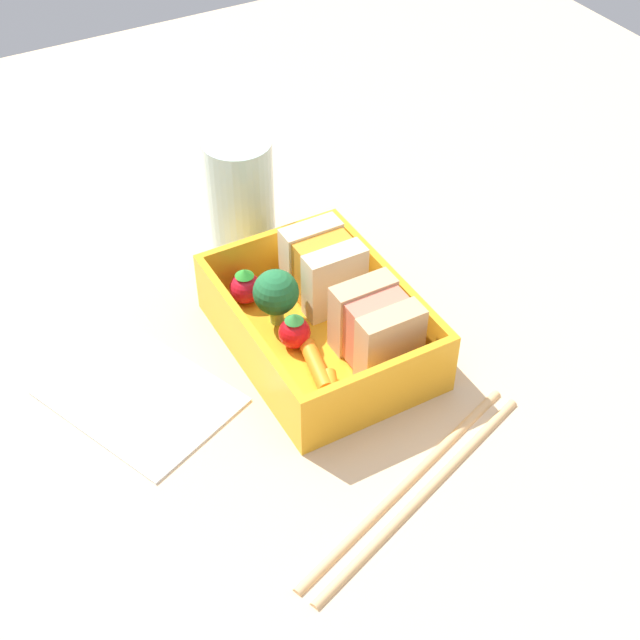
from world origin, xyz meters
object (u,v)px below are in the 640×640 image
(strawberry_left, at_px, (296,333))
(drinking_glass, at_px, (240,194))
(carrot_stick_left, at_px, (317,366))
(broccoli_floret, at_px, (276,293))
(folded_napkin, at_px, (140,396))
(sandwich_center_left, at_px, (376,328))
(chopstick_pair, at_px, (415,486))
(strawberry_far_left, at_px, (245,287))
(carrot_stick_far_left, at_px, (332,396))
(sandwich_left, at_px, (323,268))

(strawberry_left, bearing_deg, drinking_glass, 169.62)
(strawberry_left, height_order, carrot_stick_left, strawberry_left)
(broccoli_floret, bearing_deg, drinking_glass, 167.02)
(carrot_stick_left, distance_m, folded_napkin, 0.13)
(sandwich_center_left, height_order, strawberry_left, sandwich_center_left)
(sandwich_center_left, xyz_separation_m, chopstick_pair, (0.11, -0.04, -0.04))
(chopstick_pair, bearing_deg, strawberry_left, -175.92)
(chopstick_pair, distance_m, drinking_glass, 0.30)
(drinking_glass, xyz_separation_m, folded_napkin, (0.13, -0.15, -0.05))
(strawberry_far_left, bearing_deg, carrot_stick_far_left, 2.74)
(strawberry_far_left, relative_size, chopstick_pair, 0.15)
(broccoli_floret, relative_size, carrot_stick_far_left, 1.08)
(strawberry_far_left, bearing_deg, chopstick_pair, 5.53)
(broccoli_floret, bearing_deg, folded_napkin, -83.93)
(folded_napkin, bearing_deg, strawberry_far_left, 113.26)
(sandwich_center_left, relative_size, strawberry_far_left, 1.81)
(folded_napkin, bearing_deg, carrot_stick_left, 67.20)
(sandwich_left, distance_m, chopstick_pair, 0.19)
(sandwich_left, relative_size, drinking_glass, 0.56)
(strawberry_far_left, height_order, broccoli_floret, broccoli_floret)
(sandwich_center_left, height_order, broccoli_floret, sandwich_center_left)
(carrot_stick_far_left, xyz_separation_m, chopstick_pair, (0.09, 0.01, -0.01))
(sandwich_left, bearing_deg, drinking_glass, -170.33)
(sandwich_left, height_order, carrot_stick_left, sandwich_left)
(drinking_glass, bearing_deg, strawberry_far_left, -23.88)
(strawberry_left, relative_size, folded_napkin, 0.23)
(sandwich_center_left, distance_m, carrot_stick_far_left, 0.06)
(sandwich_center_left, bearing_deg, broccoli_floret, -146.23)
(strawberry_far_left, distance_m, chopstick_pair, 0.21)
(sandwich_left, xyz_separation_m, carrot_stick_left, (0.07, -0.05, -0.02))
(sandwich_center_left, relative_size, strawberry_left, 1.87)
(broccoli_floret, bearing_deg, strawberry_far_left, -163.34)
(strawberry_far_left, distance_m, carrot_stick_far_left, 0.13)
(broccoli_floret, bearing_deg, carrot_stick_left, 0.19)
(strawberry_far_left, bearing_deg, drinking_glass, 156.12)
(drinking_glass, bearing_deg, carrot_stick_far_left, -8.48)
(carrot_stick_far_left, bearing_deg, folded_napkin, -124.88)
(sandwich_center_left, distance_m, strawberry_left, 0.06)
(strawberry_left, distance_m, carrot_stick_far_left, 0.06)
(strawberry_left, height_order, drinking_glass, drinking_glass)
(broccoli_floret, bearing_deg, sandwich_center_left, 33.77)
(carrot_stick_far_left, bearing_deg, chopstick_pair, 9.60)
(chopstick_pair, bearing_deg, sandwich_left, 169.29)
(carrot_stick_far_left, height_order, chopstick_pair, carrot_stick_far_left)
(drinking_glass, bearing_deg, strawberry_left, -10.38)
(strawberry_left, bearing_deg, strawberry_far_left, -171.24)
(strawberry_far_left, bearing_deg, sandwich_left, 66.80)
(sandwich_left, xyz_separation_m, strawberry_far_left, (-0.02, -0.06, -0.01))
(carrot_stick_left, height_order, drinking_glass, drinking_glass)
(broccoli_floret, relative_size, strawberry_left, 1.56)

